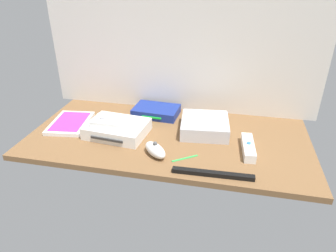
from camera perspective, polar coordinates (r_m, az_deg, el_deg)
The scene contains 11 objects.
ground_plane at distance 111.35cm, azimuth 0.00°, elevation -2.28°, with size 100.00×48.00×2.00cm, color brown.
back_wall at distance 122.75cm, azimuth 2.53°, elevation 17.04°, with size 110.00×1.20×64.00cm, color silver.
game_console at distance 112.50cm, azimuth -9.43°, elevation -0.49°, with size 22.49×18.06×4.40cm.
mini_computer at distance 113.04cm, azimuth 6.85°, elevation 0.10°, with size 18.64×18.64×5.30cm.
game_case at distance 124.08cm, azimuth -17.73°, elevation 0.55°, with size 15.89×20.57×1.56cm.
network_router at distance 125.82cm, azimuth -2.20°, elevation 2.79°, with size 18.74×13.22×3.40cm.
remote_wand at distance 104.48cm, azimuth 14.71°, elevation -3.88°, with size 4.72×15.03×3.40cm.
remote_nunchuk at distance 98.89cm, azimuth -2.39°, elevation -4.46°, with size 10.23×10.14×5.10cm.
remote_classic_pad at distance 110.58cm, azimuth -10.24°, elevation 0.79°, with size 14.40×8.01×2.40cm.
sensor_bar at distance 91.39cm, azimuth 8.35°, elevation -8.80°, with size 24.00×1.80×1.40cm, color black.
stylus_pen at distance 98.18cm, azimuth 3.15°, elevation -5.91°, with size 0.70×0.70×9.00cm, color green.
Camera 1 is at (20.35, -94.33, 54.57)cm, focal length 32.73 mm.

